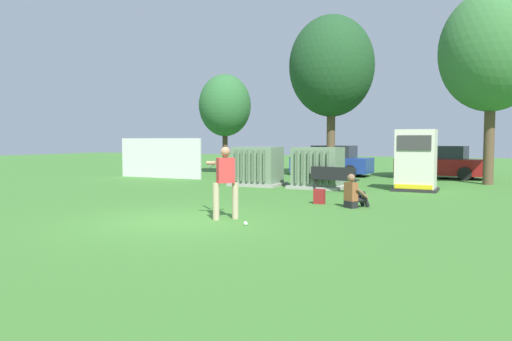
{
  "coord_description": "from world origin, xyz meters",
  "views": [
    {
      "loc": [
        6.51,
        -9.36,
        1.89
      ],
      "look_at": [
        0.37,
        3.5,
        1.0
      ],
      "focal_mm": 33.78,
      "sensor_mm": 36.0,
      "label": 1
    }
  ],
  "objects_px": {
    "transformer_mid_west": "(318,168)",
    "seated_spectator": "(354,194)",
    "sports_ball": "(246,223)",
    "transformer_west": "(258,167)",
    "parked_car_leftmost": "(332,162)",
    "parked_car_left_of_center": "(441,163)",
    "park_bench": "(334,177)",
    "batter": "(225,179)",
    "generator_enclosure": "(416,161)",
    "backpack": "(319,197)"
  },
  "relations": [
    {
      "from": "transformer_mid_west",
      "to": "seated_spectator",
      "type": "distance_m",
      "value": 5.61
    },
    {
      "from": "sports_ball",
      "to": "transformer_west",
      "type": "bearing_deg",
      "value": 113.68
    },
    {
      "from": "parked_car_leftmost",
      "to": "parked_car_left_of_center",
      "type": "relative_size",
      "value": 0.97
    },
    {
      "from": "parked_car_leftmost",
      "to": "parked_car_left_of_center",
      "type": "distance_m",
      "value": 5.47
    },
    {
      "from": "transformer_mid_west",
      "to": "park_bench",
      "type": "relative_size",
      "value": 1.14
    },
    {
      "from": "batter",
      "to": "seated_spectator",
      "type": "bearing_deg",
      "value": 54.75
    },
    {
      "from": "batter",
      "to": "parked_car_leftmost",
      "type": "relative_size",
      "value": 0.41
    },
    {
      "from": "sports_ball",
      "to": "generator_enclosure",
      "type": "bearing_deg",
      "value": 75.45
    },
    {
      "from": "sports_ball",
      "to": "parked_car_left_of_center",
      "type": "xyz_separation_m",
      "value": [
        2.79,
        16.21,
        0.71
      ]
    },
    {
      "from": "transformer_mid_west",
      "to": "parked_car_left_of_center",
      "type": "relative_size",
      "value": 0.48
    },
    {
      "from": "transformer_west",
      "to": "generator_enclosure",
      "type": "relative_size",
      "value": 0.91
    },
    {
      "from": "batter",
      "to": "backpack",
      "type": "relative_size",
      "value": 3.95
    },
    {
      "from": "generator_enclosure",
      "to": "park_bench",
      "type": "xyz_separation_m",
      "value": [
        -2.71,
        -1.57,
        -0.6
      ]
    },
    {
      "from": "generator_enclosure",
      "to": "parked_car_left_of_center",
      "type": "xyz_separation_m",
      "value": [
        0.36,
        6.83,
        -0.38
      ]
    },
    {
      "from": "park_bench",
      "to": "backpack",
      "type": "height_order",
      "value": "park_bench"
    },
    {
      "from": "transformer_west",
      "to": "park_bench",
      "type": "xyz_separation_m",
      "value": [
        3.56,
        -0.93,
        -0.25
      ]
    },
    {
      "from": "transformer_mid_west",
      "to": "generator_enclosure",
      "type": "height_order",
      "value": "generator_enclosure"
    },
    {
      "from": "generator_enclosure",
      "to": "batter",
      "type": "relative_size",
      "value": 1.32
    },
    {
      "from": "sports_ball",
      "to": "parked_car_left_of_center",
      "type": "distance_m",
      "value": 16.46
    },
    {
      "from": "sports_ball",
      "to": "backpack",
      "type": "height_order",
      "value": "backpack"
    },
    {
      "from": "batter",
      "to": "seated_spectator",
      "type": "height_order",
      "value": "batter"
    },
    {
      "from": "transformer_mid_west",
      "to": "parked_car_leftmost",
      "type": "distance_m",
      "value": 6.96
    },
    {
      "from": "backpack",
      "to": "sports_ball",
      "type": "bearing_deg",
      "value": -94.51
    },
    {
      "from": "park_bench",
      "to": "parked_car_left_of_center",
      "type": "xyz_separation_m",
      "value": [
        3.06,
        8.4,
        0.22
      ]
    },
    {
      "from": "park_bench",
      "to": "transformer_west",
      "type": "bearing_deg",
      "value": 165.3
    },
    {
      "from": "seated_spectator",
      "to": "backpack",
      "type": "height_order",
      "value": "seated_spectator"
    },
    {
      "from": "backpack",
      "to": "seated_spectator",
      "type": "bearing_deg",
      "value": -19.19
    },
    {
      "from": "generator_enclosure",
      "to": "park_bench",
      "type": "height_order",
      "value": "generator_enclosure"
    },
    {
      "from": "seated_spectator",
      "to": "parked_car_left_of_center",
      "type": "distance_m",
      "value": 12.43
    },
    {
      "from": "batter",
      "to": "backpack",
      "type": "bearing_deg",
      "value": 72.12
    },
    {
      "from": "batter",
      "to": "sports_ball",
      "type": "relative_size",
      "value": 19.33
    },
    {
      "from": "transformer_mid_west",
      "to": "parked_car_leftmost",
      "type": "relative_size",
      "value": 0.49
    },
    {
      "from": "backpack",
      "to": "parked_car_left_of_center",
      "type": "xyz_separation_m",
      "value": [
        2.46,
        11.96,
        0.54
      ]
    },
    {
      "from": "park_bench",
      "to": "transformer_mid_west",
      "type": "bearing_deg",
      "value": 134.04
    },
    {
      "from": "transformer_mid_west",
      "to": "parked_car_leftmost",
      "type": "height_order",
      "value": "same"
    },
    {
      "from": "transformer_mid_west",
      "to": "parked_car_left_of_center",
      "type": "distance_m",
      "value": 8.44
    },
    {
      "from": "backpack",
      "to": "parked_car_left_of_center",
      "type": "relative_size",
      "value": 0.1
    },
    {
      "from": "generator_enclosure",
      "to": "parked_car_leftmost",
      "type": "relative_size",
      "value": 0.54
    },
    {
      "from": "park_bench",
      "to": "parked_car_left_of_center",
      "type": "distance_m",
      "value": 8.94
    },
    {
      "from": "park_bench",
      "to": "parked_car_leftmost",
      "type": "height_order",
      "value": "parked_car_leftmost"
    },
    {
      "from": "transformer_west",
      "to": "park_bench",
      "type": "height_order",
      "value": "transformer_west"
    },
    {
      "from": "generator_enclosure",
      "to": "sports_ball",
      "type": "bearing_deg",
      "value": -104.55
    },
    {
      "from": "transformer_west",
      "to": "generator_enclosure",
      "type": "bearing_deg",
      "value": 5.8
    },
    {
      "from": "parked_car_leftmost",
      "to": "batter",
      "type": "bearing_deg",
      "value": -83.16
    },
    {
      "from": "generator_enclosure",
      "to": "seated_spectator",
      "type": "relative_size",
      "value": 2.39
    },
    {
      "from": "backpack",
      "to": "parked_car_leftmost",
      "type": "distance_m",
      "value": 11.73
    },
    {
      "from": "transformer_mid_west",
      "to": "parked_car_left_of_center",
      "type": "xyz_separation_m",
      "value": [
        4.0,
        7.43,
        -0.04
      ]
    },
    {
      "from": "batter",
      "to": "sports_ball",
      "type": "height_order",
      "value": "batter"
    },
    {
      "from": "parked_car_leftmost",
      "to": "transformer_mid_west",
      "type": "bearing_deg",
      "value": -78.08
    },
    {
      "from": "transformer_mid_west",
      "to": "backpack",
      "type": "height_order",
      "value": "transformer_mid_west"
    }
  ]
}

